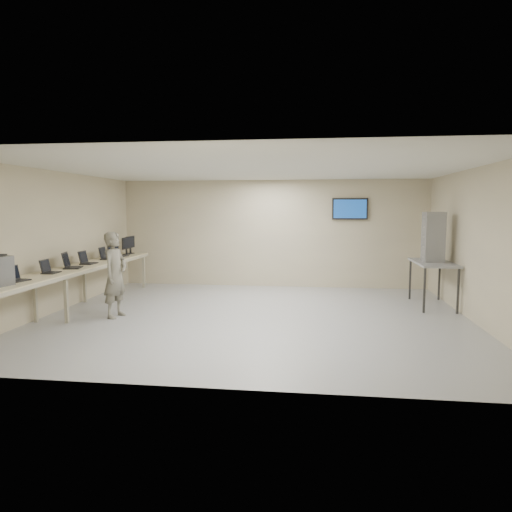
# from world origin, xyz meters

# --- Properties ---
(room) EXTENTS (8.01, 7.01, 2.81)m
(room) POSITION_xyz_m (0.03, 0.06, 1.41)
(room) COLOR #A8A8A8
(room) RESTS_ON ground
(workbench) EXTENTS (0.76, 6.00, 0.90)m
(workbench) POSITION_xyz_m (-3.59, 0.00, 0.83)
(workbench) COLOR beige
(workbench) RESTS_ON ground
(laptop_0) EXTENTS (0.32, 0.36, 0.25)m
(laptop_0) POSITION_xyz_m (-3.65, -1.77, 0.97)
(laptop_0) COLOR black
(laptop_0) RESTS_ON workbench
(laptop_1) EXTENTS (0.27, 0.32, 0.25)m
(laptop_1) POSITION_xyz_m (-3.64, -0.85, 0.96)
(laptop_1) COLOR black
(laptop_1) RESTS_ON workbench
(laptop_2) EXTENTS (0.42, 0.46, 0.31)m
(laptop_2) POSITION_xyz_m (-3.62, -0.15, 0.98)
(laptop_2) COLOR black
(laptop_2) RESTS_ON workbench
(laptop_3) EXTENTS (0.29, 0.36, 0.27)m
(laptop_3) POSITION_xyz_m (-3.64, 0.52, 0.97)
(laptop_3) COLOR black
(laptop_3) RESTS_ON workbench
(laptop_4) EXTENTS (0.32, 0.38, 0.28)m
(laptop_4) POSITION_xyz_m (-3.63, 1.41, 0.97)
(laptop_4) COLOR black
(laptop_4) RESTS_ON workbench
(laptop_5) EXTENTS (0.43, 0.46, 0.30)m
(laptop_5) POSITION_xyz_m (-3.63, 1.98, 0.98)
(laptop_5) COLOR black
(laptop_5) RESTS_ON workbench
(monitor_near) EXTENTS (0.20, 0.44, 0.44)m
(monitor_near) POSITION_xyz_m (-3.60, 2.50, 1.16)
(monitor_near) COLOR black
(monitor_near) RESTS_ON workbench
(monitor_far) EXTENTS (0.20, 0.45, 0.45)m
(monitor_far) POSITION_xyz_m (-3.60, 2.75, 1.17)
(monitor_far) COLOR black
(monitor_far) RESTS_ON workbench
(soldier) EXTENTS (0.48, 0.65, 1.63)m
(soldier) POSITION_xyz_m (-2.62, -0.33, 0.81)
(soldier) COLOR slate
(soldier) RESTS_ON ground
(side_table) EXTENTS (0.74, 1.58, 0.95)m
(side_table) POSITION_xyz_m (3.60, 1.46, 0.87)
(side_table) COLOR gray
(side_table) RESTS_ON ground
(storage_bins) EXTENTS (0.40, 0.44, 1.04)m
(storage_bins) POSITION_xyz_m (3.58, 1.46, 1.47)
(storage_bins) COLOR gray
(storage_bins) RESTS_ON side_table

